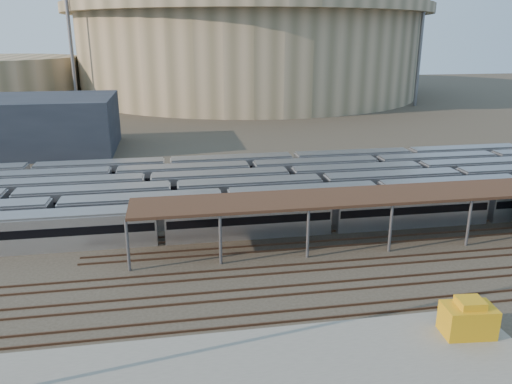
{
  "coord_description": "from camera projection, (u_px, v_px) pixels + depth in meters",
  "views": [
    {
      "loc": [
        -3.48,
        -42.27,
        21.23
      ],
      "look_at": [
        5.84,
        12.0,
        3.6
      ],
      "focal_mm": 35.0,
      "sensor_mm": 36.0,
      "label": 1
    }
  ],
  "objects": [
    {
      "name": "apron",
      "position": [
        160.0,
        380.0,
        31.79
      ],
      "size": [
        50.0,
        9.0,
        0.2
      ],
      "primitive_type": "cube",
      "color": "gray",
      "rests_on": "ground"
    },
    {
      "name": "inspection_shed",
      "position": [
        420.0,
        194.0,
        52.49
      ],
      "size": [
        60.3,
        6.0,
        5.3
      ],
      "color": "slate",
      "rests_on": "ground"
    },
    {
      "name": "subway_trains",
      "position": [
        189.0,
        193.0,
        63.25
      ],
      "size": [
        126.17,
        23.9,
        3.6
      ],
      "color": "silver",
      "rests_on": "ground"
    },
    {
      "name": "yellow_equipment",
      "position": [
        468.0,
        320.0,
        36.18
      ],
      "size": [
        3.81,
        2.58,
        2.26
      ],
      "primitive_type": "cube",
      "rotation": [
        0.0,
        0.0,
        -0.09
      ],
      "color": "#CB9213",
      "rests_on": "apron"
    },
    {
      "name": "floodlight_2",
      "position": [
        421.0,
        35.0,
        145.56
      ],
      "size": [
        4.0,
        1.0,
        38.4
      ],
      "color": "slate",
      "rests_on": "ground"
    },
    {
      "name": "stadium",
      "position": [
        248.0,
        47.0,
        177.13
      ],
      "size": [
        124.0,
        124.0,
        32.5
      ],
      "color": "tan",
      "rests_on": "ground"
    },
    {
      "name": "ground",
      "position": [
        216.0,
        270.0,
        46.71
      ],
      "size": [
        420.0,
        420.0,
        0.0
      ],
      "primitive_type": "plane",
      "color": "#383026",
      "rests_on": "ground"
    },
    {
      "name": "floodlight_0",
      "position": [
        70.0,
        35.0,
        138.83
      ],
      "size": [
        4.0,
        1.0,
        38.4
      ],
      "color": "slate",
      "rests_on": "ground"
    },
    {
      "name": "floodlight_3",
      "position": [
        149.0,
        34.0,
        188.99
      ],
      "size": [
        4.0,
        1.0,
        38.4
      ],
      "color": "slate",
      "rests_on": "ground"
    },
    {
      "name": "empty_tracks",
      "position": [
        222.0,
        296.0,
        41.99
      ],
      "size": [
        170.0,
        9.62,
        0.18
      ],
      "color": "#4C3323",
      "rests_on": "ground"
    }
  ]
}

